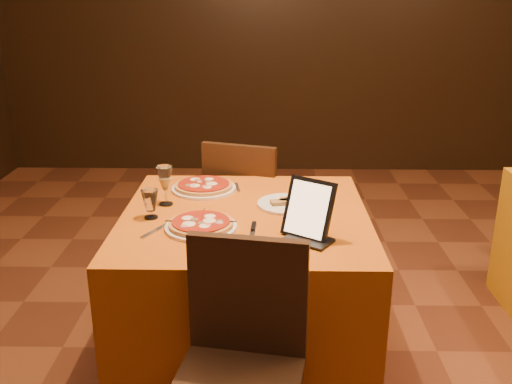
{
  "coord_description": "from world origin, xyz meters",
  "views": [
    {
      "loc": [
        -0.48,
        -1.99,
        1.69
      ],
      "look_at": [
        -0.52,
        0.37,
        0.86
      ],
      "focal_mm": 40.0,
      "sensor_mm": 36.0,
      "label": 1
    }
  ],
  "objects_px": {
    "tablet": "(309,209)",
    "water_glass": "(150,204)",
    "main_table": "(245,288)",
    "chair_main_far": "(250,211)",
    "pizza_near": "(201,225)",
    "wine_glass": "(165,185)",
    "pizza_far": "(204,187)"
  },
  "relations": [
    {
      "from": "pizza_near",
      "to": "chair_main_far",
      "type": "bearing_deg",
      "value": 79.43
    },
    {
      "from": "wine_glass",
      "to": "tablet",
      "type": "relative_size",
      "value": 0.78
    },
    {
      "from": "pizza_near",
      "to": "wine_glass",
      "type": "height_order",
      "value": "wine_glass"
    },
    {
      "from": "pizza_near",
      "to": "wine_glass",
      "type": "relative_size",
      "value": 1.59
    },
    {
      "from": "pizza_near",
      "to": "tablet",
      "type": "distance_m",
      "value": 0.46
    },
    {
      "from": "main_table",
      "to": "chair_main_far",
      "type": "distance_m",
      "value": 0.78
    },
    {
      "from": "main_table",
      "to": "water_glass",
      "type": "xyz_separation_m",
      "value": [
        -0.41,
        -0.06,
        0.44
      ]
    },
    {
      "from": "wine_glass",
      "to": "water_glass",
      "type": "height_order",
      "value": "wine_glass"
    },
    {
      "from": "pizza_near",
      "to": "pizza_far",
      "type": "relative_size",
      "value": 0.95
    },
    {
      "from": "pizza_near",
      "to": "pizza_far",
      "type": "height_order",
      "value": "same"
    },
    {
      "from": "pizza_near",
      "to": "pizza_far",
      "type": "bearing_deg",
      "value": 94.68
    },
    {
      "from": "main_table",
      "to": "tablet",
      "type": "distance_m",
      "value": 0.61
    },
    {
      "from": "pizza_far",
      "to": "main_table",
      "type": "bearing_deg",
      "value": -55.59
    },
    {
      "from": "wine_glass",
      "to": "pizza_near",
      "type": "bearing_deg",
      "value": -55.3
    },
    {
      "from": "wine_glass",
      "to": "water_glass",
      "type": "xyz_separation_m",
      "value": [
        -0.04,
        -0.17,
        -0.03
      ]
    },
    {
      "from": "chair_main_far",
      "to": "main_table",
      "type": "bearing_deg",
      "value": 106.99
    },
    {
      "from": "water_glass",
      "to": "main_table",
      "type": "bearing_deg",
      "value": 8.25
    },
    {
      "from": "water_glass",
      "to": "pizza_near",
      "type": "bearing_deg",
      "value": -26.29
    },
    {
      "from": "chair_main_far",
      "to": "wine_glass",
      "type": "bearing_deg",
      "value": 78.01
    },
    {
      "from": "chair_main_far",
      "to": "tablet",
      "type": "relative_size",
      "value": 3.73
    },
    {
      "from": "water_glass",
      "to": "tablet",
      "type": "height_order",
      "value": "tablet"
    },
    {
      "from": "water_glass",
      "to": "chair_main_far",
      "type": "bearing_deg",
      "value": 63.91
    },
    {
      "from": "water_glass",
      "to": "wine_glass",
      "type": "bearing_deg",
      "value": 77.05
    },
    {
      "from": "pizza_far",
      "to": "wine_glass",
      "type": "xyz_separation_m",
      "value": [
        -0.15,
        -0.21,
        0.08
      ]
    },
    {
      "from": "pizza_far",
      "to": "wine_glass",
      "type": "distance_m",
      "value": 0.27
    },
    {
      "from": "main_table",
      "to": "wine_glass",
      "type": "height_order",
      "value": "wine_glass"
    },
    {
      "from": "pizza_far",
      "to": "water_glass",
      "type": "xyz_separation_m",
      "value": [
        -0.19,
        -0.38,
        0.05
      ]
    },
    {
      "from": "chair_main_far",
      "to": "wine_glass",
      "type": "height_order",
      "value": "wine_glass"
    },
    {
      "from": "pizza_far",
      "to": "tablet",
      "type": "relative_size",
      "value": 1.31
    },
    {
      "from": "pizza_far",
      "to": "tablet",
      "type": "height_order",
      "value": "tablet"
    },
    {
      "from": "main_table",
      "to": "tablet",
      "type": "relative_size",
      "value": 4.51
    },
    {
      "from": "tablet",
      "to": "water_glass",
      "type": "bearing_deg",
      "value": -161.68
    }
  ]
}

